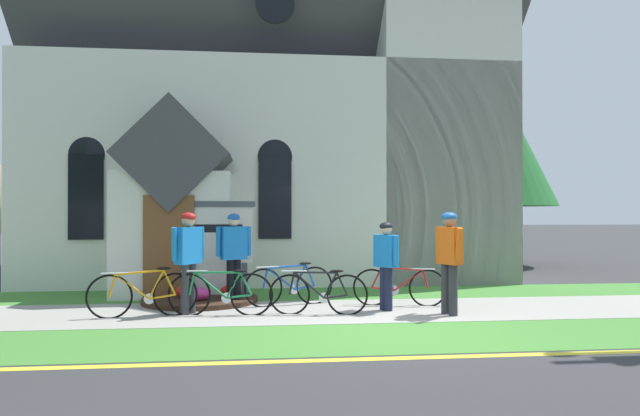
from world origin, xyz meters
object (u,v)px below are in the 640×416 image
church_sign (202,235)px  bicycle_white (290,285)px  cyclist_in_green_jersey (386,260)px  bicycle_silver (143,294)px  roadside_conifer (495,142)px  cyclist_in_red_jersey (234,251)px  bicycle_black (221,293)px  bicycle_orange (319,293)px  cyclist_in_white_jersey (188,254)px  cyclist_in_orange_jersey (449,254)px  bicycle_red (399,286)px

church_sign → bicycle_white: size_ratio=1.25×
bicycle_white → cyclist_in_green_jersey: bearing=-25.9°
bicycle_silver → roadside_conifer: 13.67m
church_sign → cyclist_in_red_jersey: size_ratio=1.23×
church_sign → bicycle_black: bearing=-75.6°
bicycle_silver → bicycle_orange: 2.95m
bicycle_silver → roadside_conifer: size_ratio=0.28×
cyclist_in_white_jersey → cyclist_in_orange_jersey: (4.44, -0.58, 0.00)m
bicycle_white → bicycle_silver: bearing=-159.2°
cyclist_in_green_jersey → cyclist_in_white_jersey: bearing=179.4°
cyclist_in_red_jersey → cyclist_in_white_jersey: bearing=-126.8°
bicycle_orange → bicycle_red: (1.60, 0.78, -0.00)m
bicycle_white → cyclist_in_red_jersey: (-1.05, 0.21, 0.65)m
church_sign → bicycle_white: 2.16m
church_sign → bicycle_silver: 2.25m
cyclist_in_white_jersey → cyclist_in_orange_jersey: bearing=-7.4°
bicycle_silver → cyclist_in_green_jersey: cyclist_in_green_jersey is taller
bicycle_orange → church_sign: bearing=137.1°
cyclist_in_orange_jersey → cyclist_in_red_jersey: 4.02m
bicycle_red → cyclist_in_white_jersey: (-3.83, -0.50, 0.67)m
cyclist_in_green_jersey → cyclist_in_orange_jersey: size_ratio=0.90×
bicycle_red → cyclist_in_green_jersey: 0.85m
bicycle_silver → cyclist_in_red_jersey: size_ratio=1.03×
church_sign → bicycle_red: (3.75, -1.22, -0.93)m
bicycle_orange → cyclist_in_red_jersey: size_ratio=0.97×
bicycle_red → cyclist_in_orange_jersey: cyclist_in_orange_jersey is taller
bicycle_silver → bicycle_orange: size_ratio=1.06×
church_sign → bicycle_orange: size_ratio=1.26×
bicycle_red → bicycle_white: bearing=172.3°
bicycle_silver → bicycle_black: (1.28, 0.00, -0.01)m
bicycle_silver → bicycle_orange: bearing=-1.9°
bicycle_silver → bicycle_red: (4.55, 0.68, -0.02)m
cyclist_in_orange_jersey → cyclist_in_green_jersey: bearing=150.9°
cyclist_in_orange_jersey → bicycle_black: bearing=174.1°
church_sign → bicycle_orange: 3.08m
bicycle_white → cyclist_in_green_jersey: 1.93m
bicycle_red → cyclist_in_red_jersey: bearing=171.0°
bicycle_orange → cyclist_in_white_jersey: 2.35m
bicycle_black → bicycle_orange: bearing=-3.5°
church_sign → cyclist_in_orange_jersey: church_sign is taller
bicycle_orange → cyclist_in_white_jersey: bearing=172.8°
bicycle_white → bicycle_red: bearing=-7.7°
bicycle_silver → roadside_conifer: roadside_conifer is taller
bicycle_orange → cyclist_in_orange_jersey: (2.21, -0.30, 0.67)m
bicycle_orange → bicycle_red: 1.78m
bicycle_silver → cyclist_in_red_jersey: 1.97m
bicycle_black → cyclist_in_white_jersey: 0.89m
bicycle_orange → cyclist_in_red_jersey: 2.06m
bicycle_orange → roadside_conifer: size_ratio=0.27×
bicycle_orange → cyclist_in_orange_jersey: bearing=-7.7°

